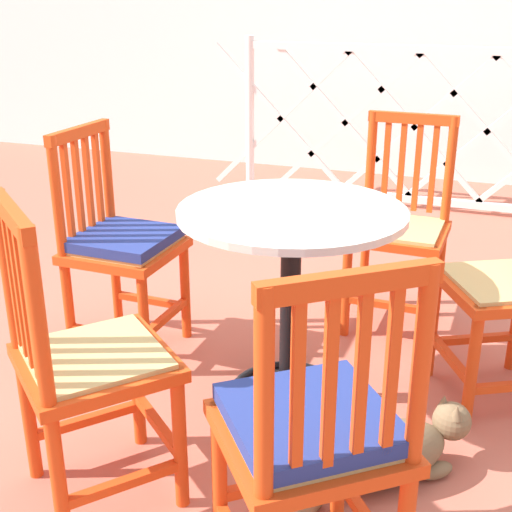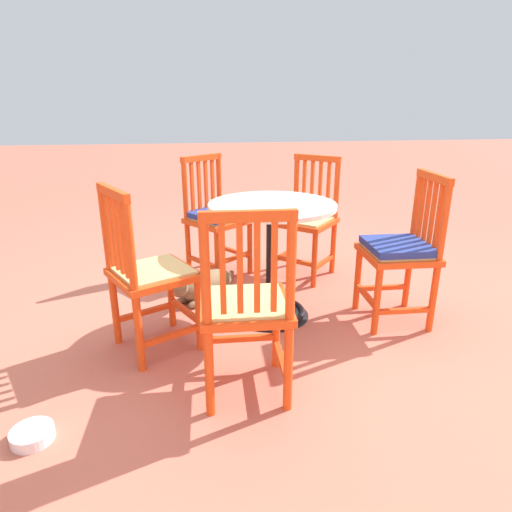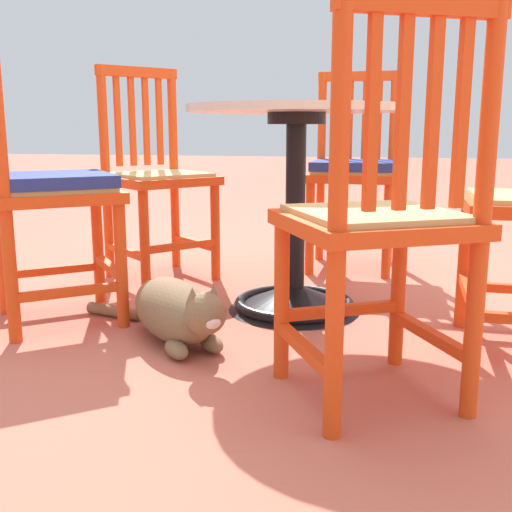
# 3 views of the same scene
# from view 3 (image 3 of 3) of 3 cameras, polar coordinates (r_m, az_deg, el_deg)

# --- Properties ---
(ground_plane) EXTENTS (24.00, 24.00, 0.00)m
(ground_plane) POSITION_cam_3_polar(r_m,az_deg,el_deg) (2.22, 1.13, -5.34)
(ground_plane) COLOR #BC604C
(cafe_table) EXTENTS (0.76, 0.76, 0.73)m
(cafe_table) POSITION_cam_3_polar(r_m,az_deg,el_deg) (2.20, 3.62, 2.12)
(cafe_table) COLOR black
(cafe_table) RESTS_ON ground_plane
(orange_chair_near_fence) EXTENTS (0.54, 0.54, 0.91)m
(orange_chair_near_fence) POSITION_cam_3_polar(r_m,az_deg,el_deg) (1.45, 11.37, 2.85)
(orange_chair_near_fence) COLOR #D64214
(orange_chair_near_fence) RESTS_ON ground_plane
(orange_chair_tucked_in) EXTENTS (0.41, 0.41, 0.91)m
(orange_chair_tucked_in) POSITION_cam_3_polar(r_m,az_deg,el_deg) (2.92, 8.97, 7.58)
(orange_chair_tucked_in) COLOR #D64214
(orange_chair_tucked_in) RESTS_ON ground_plane
(orange_chair_at_corner) EXTENTS (0.56, 0.56, 0.91)m
(orange_chair_at_corner) POSITION_cam_3_polar(r_m,az_deg,el_deg) (2.73, -9.19, 7.01)
(orange_chair_at_corner) COLOR #D64214
(orange_chair_at_corner) RESTS_ON ground_plane
(orange_chair_facing_out) EXTENTS (0.56, 0.56, 0.91)m
(orange_chair_facing_out) POSITION_cam_3_polar(r_m,az_deg,el_deg) (2.16, -18.68, 5.69)
(orange_chair_facing_out) COLOR #D64214
(orange_chair_facing_out) RESTS_ON ground_plane
(tabby_cat) EXTENTS (0.49, 0.61, 0.23)m
(tabby_cat) POSITION_cam_3_polar(r_m,az_deg,el_deg) (1.92, -7.32, -5.23)
(tabby_cat) COLOR brown
(tabby_cat) RESTS_ON ground_plane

